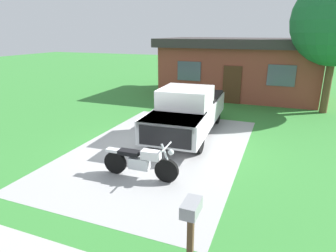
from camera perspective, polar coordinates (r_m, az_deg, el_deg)
name	(u,v)px	position (r m, az deg, el deg)	size (l,w,h in m)	color
ground_plane	(160,149)	(10.18, -1.54, -4.47)	(80.00, 80.00, 0.00)	#358135
driveway_pad	(160,149)	(10.18, -1.54, -4.46)	(5.53, 8.70, 0.01)	#A4A4A4
motorcycle	(141,162)	(8.11, -5.36, -6.96)	(2.21, 0.70, 1.09)	black
pickup_truck	(188,110)	(11.52, 4.02, 3.16)	(2.28, 5.72, 1.90)	black
mailbox	(191,217)	(5.04, 4.51, -17.21)	(0.26, 0.48, 1.26)	#4C3823
neighbor_house	(240,67)	(19.23, 13.78, 11.17)	(9.60, 5.60, 3.50)	brown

